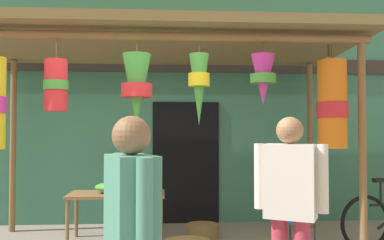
{
  "coord_description": "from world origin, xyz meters",
  "views": [
    {
      "loc": [
        0.35,
        -4.42,
        1.49
      ],
      "look_at": [
        0.73,
        1.29,
        1.67
      ],
      "focal_mm": 38.7,
      "sensor_mm": 36.0,
      "label": 1
    }
  ],
  "objects_px": {
    "flower_heap_on_table": "(123,187)",
    "customer_foreground": "(290,199)",
    "display_table": "(117,198)",
    "folding_chair": "(299,215)",
    "vendor_in_orange": "(131,236)",
    "wicker_basket_by_table": "(202,231)"
  },
  "relations": [
    {
      "from": "flower_heap_on_table",
      "to": "customer_foreground",
      "type": "height_order",
      "value": "customer_foreground"
    },
    {
      "from": "display_table",
      "to": "folding_chair",
      "type": "distance_m",
      "value": 2.43
    },
    {
      "from": "vendor_in_orange",
      "to": "folding_chair",
      "type": "bearing_deg",
      "value": 55.59
    },
    {
      "from": "folding_chair",
      "to": "customer_foreground",
      "type": "xyz_separation_m",
      "value": [
        -0.59,
        -1.6,
        0.45
      ]
    },
    {
      "from": "display_table",
      "to": "vendor_in_orange",
      "type": "bearing_deg",
      "value": -82.28
    },
    {
      "from": "display_table",
      "to": "flower_heap_on_table",
      "type": "bearing_deg",
      "value": 0.88
    },
    {
      "from": "folding_chair",
      "to": "wicker_basket_by_table",
      "type": "xyz_separation_m",
      "value": [
        -1.07,
        0.96,
        -0.4
      ]
    },
    {
      "from": "wicker_basket_by_table",
      "to": "vendor_in_orange",
      "type": "relative_size",
      "value": 0.28
    },
    {
      "from": "folding_chair",
      "to": "vendor_in_orange",
      "type": "relative_size",
      "value": 0.53
    },
    {
      "from": "display_table",
      "to": "folding_chair",
      "type": "height_order",
      "value": "folding_chair"
    },
    {
      "from": "display_table",
      "to": "flower_heap_on_table",
      "type": "xyz_separation_m",
      "value": [
        0.08,
        0.0,
        0.15
      ]
    },
    {
      "from": "wicker_basket_by_table",
      "to": "customer_foreground",
      "type": "distance_m",
      "value": 2.74
    },
    {
      "from": "display_table",
      "to": "flower_heap_on_table",
      "type": "distance_m",
      "value": 0.17
    },
    {
      "from": "display_table",
      "to": "wicker_basket_by_table",
      "type": "bearing_deg",
      "value": 3.56
    },
    {
      "from": "display_table",
      "to": "flower_heap_on_table",
      "type": "height_order",
      "value": "flower_heap_on_table"
    },
    {
      "from": "vendor_in_orange",
      "to": "wicker_basket_by_table",
      "type": "bearing_deg",
      "value": 78.65
    },
    {
      "from": "display_table",
      "to": "folding_chair",
      "type": "xyz_separation_m",
      "value": [
        2.26,
        -0.88,
        -0.09
      ]
    },
    {
      "from": "customer_foreground",
      "to": "vendor_in_orange",
      "type": "bearing_deg",
      "value": -139.8
    },
    {
      "from": "flower_heap_on_table",
      "to": "folding_chair",
      "type": "xyz_separation_m",
      "value": [
        2.19,
        -0.89,
        -0.24
      ]
    },
    {
      "from": "flower_heap_on_table",
      "to": "display_table",
      "type": "bearing_deg",
      "value": -179.12
    },
    {
      "from": "folding_chair",
      "to": "wicker_basket_by_table",
      "type": "distance_m",
      "value": 1.49
    },
    {
      "from": "flower_heap_on_table",
      "to": "wicker_basket_by_table",
      "type": "relative_size",
      "value": 1.61
    }
  ]
}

